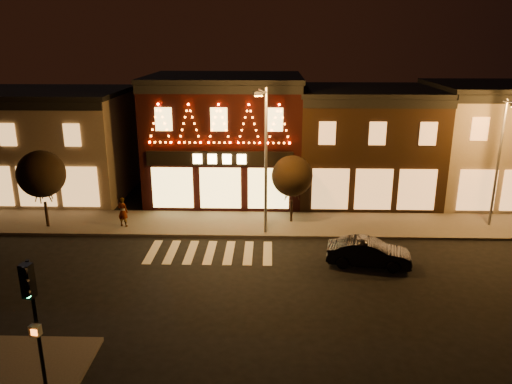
{
  "coord_description": "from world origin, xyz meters",
  "views": [
    {
      "loc": [
        3.09,
        -19.86,
        10.77
      ],
      "look_at": [
        2.4,
        4.0,
        3.32
      ],
      "focal_mm": 35.16,
      "sensor_mm": 36.0,
      "label": 1
    }
  ],
  "objects_px": {
    "pedestrian": "(123,212)",
    "traffic_signal_near": "(32,304)",
    "dark_sedan": "(369,253)",
    "streetlamp_mid": "(265,151)"
  },
  "relations": [
    {
      "from": "traffic_signal_near",
      "to": "dark_sedan",
      "type": "bearing_deg",
      "value": 49.47
    },
    {
      "from": "dark_sedan",
      "to": "pedestrian",
      "type": "relative_size",
      "value": 2.28
    },
    {
      "from": "streetlamp_mid",
      "to": "pedestrian",
      "type": "distance_m",
      "value": 9.13
    },
    {
      "from": "traffic_signal_near",
      "to": "dark_sedan",
      "type": "height_order",
      "value": "traffic_signal_near"
    },
    {
      "from": "pedestrian",
      "to": "traffic_signal_near",
      "type": "bearing_deg",
      "value": 114.69
    },
    {
      "from": "traffic_signal_near",
      "to": "dark_sedan",
      "type": "relative_size",
      "value": 1.12
    },
    {
      "from": "traffic_signal_near",
      "to": "streetlamp_mid",
      "type": "relative_size",
      "value": 0.56
    },
    {
      "from": "streetlamp_mid",
      "to": "pedestrian",
      "type": "height_order",
      "value": "streetlamp_mid"
    },
    {
      "from": "streetlamp_mid",
      "to": "pedestrian",
      "type": "bearing_deg",
      "value": 160.62
    },
    {
      "from": "streetlamp_mid",
      "to": "dark_sedan",
      "type": "xyz_separation_m",
      "value": [
        5.13,
        -3.67,
        -4.22
      ]
    }
  ]
}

